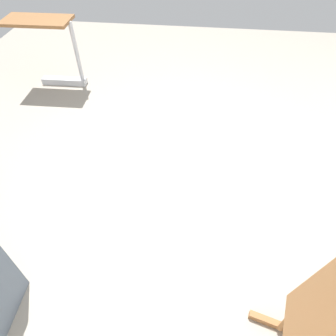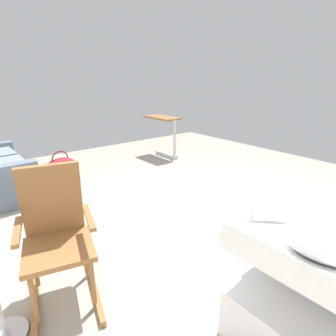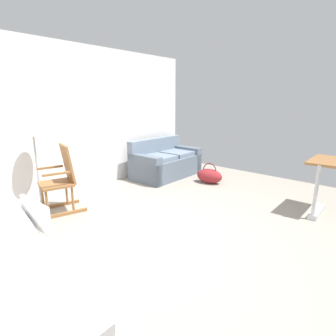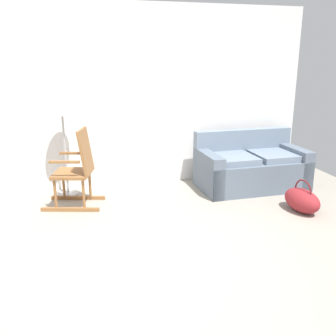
{
  "view_description": "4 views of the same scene",
  "coord_description": "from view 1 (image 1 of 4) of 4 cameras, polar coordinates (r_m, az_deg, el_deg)",
  "views": [
    {
      "loc": [
        0.03,
        2.21,
        2.09
      ],
      "look_at": [
        0.2,
        0.79,
        0.62
      ],
      "focal_mm": 31.5,
      "sensor_mm": 36.0,
      "label": 1
    },
    {
      "loc": [
        -2.53,
        2.21,
        1.64
      ],
      "look_at": [
        -0.19,
        0.34,
        0.62
      ],
      "focal_mm": 28.92,
      "sensor_mm": 36.0,
      "label": 2
    },
    {
      "loc": [
        -2.53,
        -2.15,
        1.71
      ],
      "look_at": [
        0.24,
        0.35,
        0.77
      ],
      "focal_mm": 28.87,
      "sensor_mm": 36.0,
      "label": 3
    },
    {
      "loc": [
        -0.62,
        -3.09,
        1.9
      ],
      "look_at": [
        0.29,
        0.63,
        0.78
      ],
      "focal_mm": 39.84,
      "sensor_mm": 36.0,
      "label": 4
    }
  ],
  "objects": [
    {
      "name": "ground_plane",
      "position": [
        3.05,
        5.48,
        2.09
      ],
      "size": [
        7.08,
        7.08,
        0.0
      ],
      "primitive_type": "plane",
      "color": "gray"
    },
    {
      "name": "overbed_table",
      "position": [
        4.26,
        -21.82,
        21.27
      ],
      "size": [
        0.85,
        0.42,
        0.84
      ],
      "color": "#B2B5BA",
      "rests_on": "ground"
    }
  ]
}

